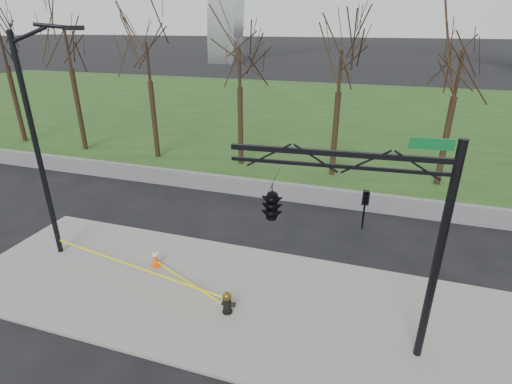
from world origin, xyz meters
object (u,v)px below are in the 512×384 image
(traffic_signal_mast, at_px, (303,205))
(traffic_cone, at_px, (155,257))
(street_light, at_px, (40,135))
(fire_hydrant, at_px, (227,303))

(traffic_signal_mast, bearing_deg, traffic_cone, 157.40)
(street_light, relative_size, traffic_signal_mast, 1.37)
(traffic_cone, xyz_separation_m, street_light, (-3.80, -0.23, 4.27))
(traffic_cone, bearing_deg, street_light, -176.55)
(fire_hydrant, relative_size, street_light, 0.09)
(traffic_cone, relative_size, traffic_signal_mast, 0.11)
(fire_hydrant, distance_m, traffic_signal_mast, 4.29)
(fire_hydrant, bearing_deg, traffic_signal_mast, -10.78)
(traffic_cone, bearing_deg, fire_hydrant, -24.40)
(traffic_cone, distance_m, street_light, 5.72)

